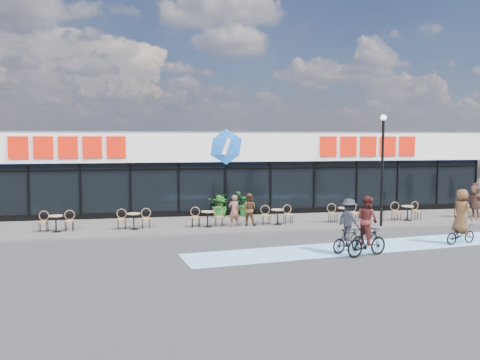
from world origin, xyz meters
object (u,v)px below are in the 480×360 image
at_px(potted_plant_mid, 221,206).
at_px(patron_right, 249,209).
at_px(lamp_post, 382,160).
at_px(potted_plant_right, 246,204).
at_px(pedestrian_a, 475,200).
at_px(patron_left, 234,211).
at_px(potted_plant_left, 220,205).
at_px(cyclist_b, 461,221).
at_px(cyclist_a, 367,231).

relative_size(potted_plant_mid, patron_right, 0.74).
distance_m(lamp_post, potted_plant_right, 7.48).
bearing_deg(potted_plant_mid, pedestrian_a, -12.93).
relative_size(lamp_post, patron_left, 3.48).
distance_m(potted_plant_left, potted_plant_right, 1.38).
relative_size(lamp_post, cyclist_b, 2.36).
height_order(potted_plant_left, potted_plant_right, potted_plant_right).
height_order(potted_plant_right, cyclist_a, cyclist_a).
bearing_deg(cyclist_a, pedestrian_a, 36.02).
xyz_separation_m(potted_plant_right, cyclist_b, (7.19, -8.15, 0.18)).
bearing_deg(patron_left, lamp_post, 157.94).
xyz_separation_m(potted_plant_mid, cyclist_a, (3.91, -9.51, 0.28)).
xyz_separation_m(pedestrian_a, cyclist_a, (-9.00, -6.54, -0.09)).
bearing_deg(cyclist_b, lamp_post, 110.50).
xyz_separation_m(patron_right, pedestrian_a, (12.00, -0.01, 0.16)).
bearing_deg(potted_plant_left, patron_right, -71.49).
distance_m(patron_right, cyclist_b, 9.27).
relative_size(patron_right, cyclist_b, 0.69).
distance_m(lamp_post, patron_right, 6.69).
height_order(potted_plant_left, pedestrian_a, pedestrian_a).
height_order(potted_plant_mid, pedestrian_a, pedestrian_a).
bearing_deg(lamp_post, potted_plant_mid, 148.75).
relative_size(patron_left, cyclist_a, 0.68).
xyz_separation_m(pedestrian_a, cyclist_b, (-4.39, -5.27, -0.09)).
bearing_deg(potted_plant_mid, potted_plant_left, -120.55).
bearing_deg(patron_right, potted_plant_left, -49.37).
xyz_separation_m(potted_plant_left, patron_right, (0.96, -2.87, 0.13)).
relative_size(potted_plant_mid, cyclist_a, 0.51).
relative_size(potted_plant_mid, patron_left, 0.75).
distance_m(potted_plant_mid, patron_left, 3.15).
xyz_separation_m(potted_plant_mid, patron_right, (0.91, -2.95, 0.20)).
relative_size(potted_plant_right, patron_left, 0.87).
bearing_deg(patron_left, pedestrian_a, 168.07).
relative_size(potted_plant_mid, potted_plant_right, 0.87).
distance_m(pedestrian_a, cyclist_a, 11.12).
bearing_deg(lamp_post, patron_right, 167.86).
relative_size(potted_plant_left, potted_plant_mid, 1.13).
xyz_separation_m(lamp_post, cyclist_a, (-3.12, -5.24, -2.27)).
height_order(potted_plant_mid, potted_plant_right, potted_plant_right).
bearing_deg(cyclist_a, potted_plant_left, 112.81).
bearing_deg(patron_right, pedestrian_a, -157.95).
distance_m(potted_plant_right, pedestrian_a, 11.93).
bearing_deg(potted_plant_right, patron_left, -111.00).
bearing_deg(cyclist_b, pedestrian_a, 50.23).
xyz_separation_m(patron_left, patron_right, (0.75, 0.19, 0.02)).
bearing_deg(pedestrian_a, patron_right, -91.75).
xyz_separation_m(potted_plant_left, pedestrian_a, (12.96, -2.88, 0.29)).
bearing_deg(patron_right, cyclist_a, 136.73).
distance_m(potted_plant_mid, pedestrian_a, 13.25).
distance_m(cyclist_a, cyclist_b, 4.78).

